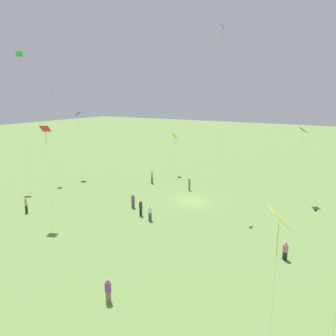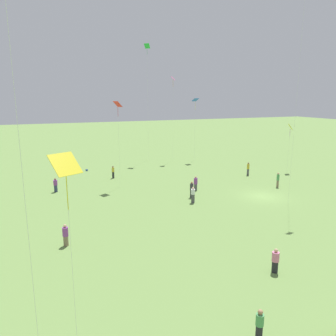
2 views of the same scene
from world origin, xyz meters
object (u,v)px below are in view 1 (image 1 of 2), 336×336
kite_4 (45,132)px  kite_8 (78,116)px  kite_3 (279,222)px  person_2 (141,208)px  picnic_bag_2 (315,210)px  person_0 (108,291)px  person_9 (189,184)px  person_3 (150,213)px  kite_6 (174,137)px  person_6 (133,201)px  person_10 (152,178)px  kite_5 (53,96)px  kite_7 (20,62)px  person_1 (285,251)px  kite_1 (303,132)px  kite_0 (222,48)px  person_7 (26,206)px

kite_4 → kite_8: size_ratio=0.97×
kite_3 → kite_8: (37.61, -25.26, 2.04)m
person_2 → picnic_bag_2: person_2 is taller
person_0 → person_9: person_9 is taller
person_3 → kite_6: bearing=-50.1°
person_6 → person_10: size_ratio=0.93×
kite_5 → kite_7: size_ratio=0.73×
person_10 → kite_5: kite_5 is taller
kite_5 → person_0: bearing=-139.0°
person_1 → kite_5: 40.63m
person_1 → kite_7: (39.46, -5.21, 17.46)m
person_0 → person_10: 29.95m
kite_3 → kite_7: (41.05, -17.82, 10.05)m
person_3 → kite_3: size_ratio=0.20×
person_2 → person_3: (-1.74, 0.72, -0.07)m
kite_7 → person_3: bearing=170.8°
kite_1 → kite_8: 34.53m
kite_0 → kite_5: bearing=124.1°
person_0 → person_2: person_2 is taller
person_1 → person_6: bearing=-54.0°
kite_1 → kite_4: kite_4 is taller
person_1 → person_7: bearing=-34.6°
kite_7 → person_1: bearing=171.7°
kite_3 → kite_5: bearing=78.6°
person_3 → kite_0: size_ratio=0.08×
person_2 → kite_0: kite_0 is taller
kite_5 → person_9: bearing=-89.0°
person_3 → kite_4: bearing=48.8°
person_2 → person_9: size_ratio=0.98×
person_7 → kite_8: 20.25m
kite_1 → kite_3: size_ratio=1.09×
kite_1 → kite_6: bearing=95.6°
person_1 → kite_8: 39.33m
person_3 → kite_8: (21.29, -11.08, 9.38)m
person_0 → kite_0: (1.30, -22.74, 18.15)m
person_1 → person_7: 28.97m
person_3 → kite_5: kite_5 is taller
person_6 → kite_5: 23.10m
person_9 → person_10: 6.78m
person_2 → kite_3: 24.51m
kite_1 → picnic_bag_2: bearing=-124.6°
person_0 → kite_4: size_ratio=0.16×
person_7 → kite_7: 22.31m
kite_0 → kite_3: bearing=-121.8°
person_10 → picnic_bag_2: size_ratio=5.46×
kite_4 → kite_8: kite_8 is taller
person_1 → kite_8: (36.02, -12.65, 9.44)m
kite_6 → kite_7: bearing=124.7°
kite_1 → kite_5: bearing=120.4°
kite_0 → kite_7: bearing=131.5°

